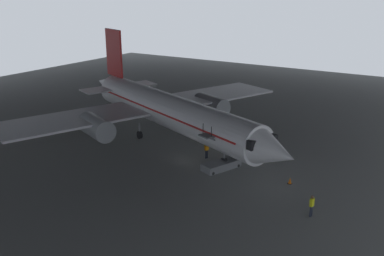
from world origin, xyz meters
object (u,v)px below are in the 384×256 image
object	(u,v)px
traffic_cone_orange	(290,181)
baggage_tug	(80,122)
airplane_main	(167,110)
crew_worker_near_nose	(312,205)
crew_worker_by_stairs	(207,149)
boarding_stairs	(221,162)

from	to	relation	value
traffic_cone_orange	baggage_tug	world-z (taller)	baggage_tug
airplane_main	baggage_tug	bearing A→B (deg)	98.05
crew_worker_near_nose	traffic_cone_orange	size ratio (longest dim) A/B	2.87
baggage_tug	crew_worker_by_stairs	bearing A→B (deg)	-92.78
boarding_stairs	traffic_cone_orange	size ratio (longest dim) A/B	7.70
crew_worker_near_nose	baggage_tug	xyz separation A→B (m)	(6.84, 31.16, -0.46)
crew_worker_by_stairs	traffic_cone_orange	bearing A→B (deg)	-98.08
baggage_tug	traffic_cone_orange	bearing A→B (deg)	-94.53
crew_worker_near_nose	boarding_stairs	bearing A→B (deg)	66.53
crew_worker_near_nose	crew_worker_by_stairs	size ratio (longest dim) A/B	1.00
boarding_stairs	crew_worker_by_stairs	size ratio (longest dim) A/B	2.68
boarding_stairs	crew_worker_by_stairs	xyz separation A→B (m)	(1.59, 2.46, 0.26)
boarding_stairs	crew_worker_near_nose	bearing A→B (deg)	-113.47
crew_worker_near_nose	baggage_tug	world-z (taller)	crew_worker_near_nose
traffic_cone_orange	baggage_tug	distance (m)	27.94
crew_worker_by_stairs	traffic_cone_orange	distance (m)	9.27
crew_worker_near_nose	crew_worker_by_stairs	distance (m)	13.80
airplane_main	baggage_tug	size ratio (longest dim) A/B	15.29
airplane_main	boarding_stairs	size ratio (longest dim) A/B	7.48
crew_worker_by_stairs	airplane_main	bearing A→B (deg)	68.37
airplane_main	boarding_stairs	bearing A→B (deg)	-114.92
crew_worker_near_nose	crew_worker_by_stairs	xyz separation A→B (m)	(5.93, 12.45, -0.00)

